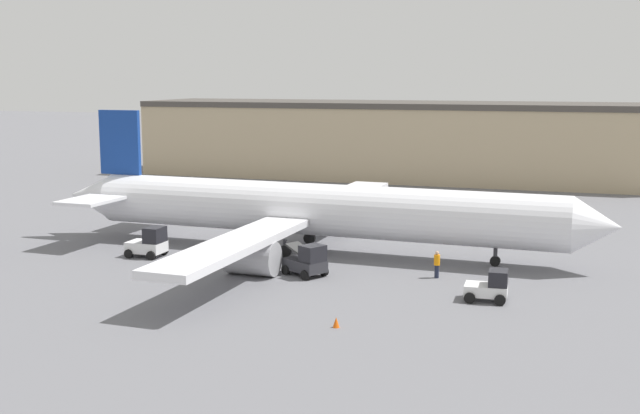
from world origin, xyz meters
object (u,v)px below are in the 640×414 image
object	(u,v)px
ground_crew_worker	(437,264)
baggage_tug	(149,243)
airplane	(308,210)
belt_loader_truck	(307,261)
pushback_tug	(490,287)
safety_cone_near	(336,322)

from	to	relation	value
ground_crew_worker	baggage_tug	distance (m)	20.79
ground_crew_worker	baggage_tug	bearing A→B (deg)	-118.90
airplane	baggage_tug	distance (m)	11.77
belt_loader_truck	pushback_tug	distance (m)	12.20
ground_crew_worker	pushback_tug	distance (m)	5.85
ground_crew_worker	baggage_tug	world-z (taller)	baggage_tug
airplane	pushback_tug	size ratio (longest dim) A/B	17.16
pushback_tug	safety_cone_near	distance (m)	10.29
ground_crew_worker	safety_cone_near	distance (m)	12.36
ground_crew_worker	safety_cone_near	world-z (taller)	ground_crew_worker
baggage_tug	pushback_tug	distance (m)	24.98
ground_crew_worker	belt_loader_truck	size ratio (longest dim) A/B	0.55
ground_crew_worker	pushback_tug	xyz separation A→B (m)	(3.85, -4.40, -0.09)
airplane	belt_loader_truck	xyz separation A→B (m)	(2.34, -7.07, -2.10)
belt_loader_truck	baggage_tug	bearing A→B (deg)	-158.39
belt_loader_truck	safety_cone_near	size ratio (longest dim) A/B	5.82
airplane	ground_crew_worker	size ratio (longest dim) A/B	24.21
baggage_tug	safety_cone_near	size ratio (longest dim) A/B	4.78
baggage_tug	safety_cone_near	world-z (taller)	baggage_tug
belt_loader_truck	pushback_tug	bearing A→B (deg)	18.88
belt_loader_truck	safety_cone_near	bearing A→B (deg)	-33.35
ground_crew_worker	pushback_tug	bearing A→B (deg)	11.54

